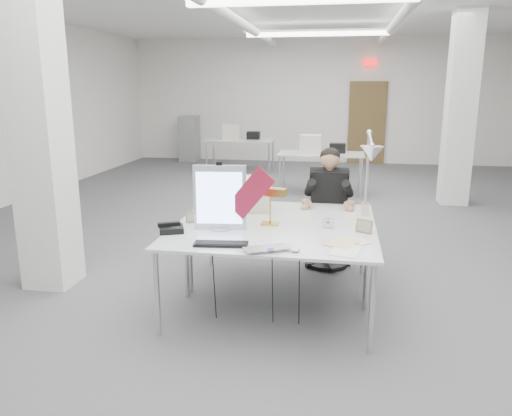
# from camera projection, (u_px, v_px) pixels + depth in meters

# --- Properties ---
(room_shell) EXTENTS (10.04, 14.04, 3.24)m
(room_shell) POSITION_uv_depth(u_px,v_px,m) (301.00, 109.00, 6.42)
(room_shell) COLOR #4D4D4F
(room_shell) RESTS_ON ground
(desk_main) EXTENTS (1.80, 0.90, 0.02)m
(desk_main) POSITION_uv_depth(u_px,v_px,m) (268.00, 240.00, 4.13)
(desk_main) COLOR silver
(desk_main) RESTS_ON room_shell
(desk_second) EXTENTS (1.80, 0.90, 0.02)m
(desk_second) POSITION_uv_depth(u_px,v_px,m) (281.00, 213.00, 4.99)
(desk_second) COLOR silver
(desk_second) RESTS_ON room_shell
(bg_desk_a) EXTENTS (1.60, 0.80, 0.02)m
(bg_desk_a) POSITION_uv_depth(u_px,v_px,m) (321.00, 154.00, 9.36)
(bg_desk_a) COLOR silver
(bg_desk_a) RESTS_ON room_shell
(bg_desk_b) EXTENTS (1.60, 0.80, 0.02)m
(bg_desk_b) POSITION_uv_depth(u_px,v_px,m) (240.00, 140.00, 11.80)
(bg_desk_b) COLOR silver
(bg_desk_b) RESTS_ON room_shell
(filing_cabinet) EXTENTS (0.45, 0.55, 1.20)m
(filing_cabinet) POSITION_uv_depth(u_px,v_px,m) (189.00, 138.00, 13.50)
(filing_cabinet) COLOR gray
(filing_cabinet) RESTS_ON room_shell
(office_chair) EXTENTS (0.49, 0.49, 0.96)m
(office_chair) POSITION_uv_depth(u_px,v_px,m) (328.00, 224.00, 5.56)
(office_chair) COLOR black
(office_chair) RESTS_ON room_shell
(seated_person) EXTENTS (0.50, 0.62, 0.90)m
(seated_person) POSITION_uv_depth(u_px,v_px,m) (329.00, 188.00, 5.41)
(seated_person) COLOR black
(seated_person) RESTS_ON office_chair
(monitor) EXTENTS (0.46, 0.10, 0.57)m
(monitor) POSITION_uv_depth(u_px,v_px,m) (220.00, 198.00, 4.33)
(monitor) COLOR silver
(monitor) RESTS_ON desk_main
(pennant) EXTENTS (0.44, 0.10, 0.48)m
(pennant) POSITION_uv_depth(u_px,v_px,m) (251.00, 193.00, 4.24)
(pennant) COLOR maroon
(pennant) RESTS_ON monitor
(keyboard) EXTENTS (0.44, 0.19, 0.02)m
(keyboard) POSITION_uv_depth(u_px,v_px,m) (221.00, 244.00, 3.94)
(keyboard) COLOR black
(keyboard) RESTS_ON desk_main
(laptop) EXTENTS (0.44, 0.39, 0.03)m
(laptop) POSITION_uv_depth(u_px,v_px,m) (270.00, 251.00, 3.76)
(laptop) COLOR #BCBCC1
(laptop) RESTS_ON desk_main
(mouse) EXTENTS (0.08, 0.06, 0.03)m
(mouse) POSITION_uv_depth(u_px,v_px,m) (295.00, 250.00, 3.78)
(mouse) COLOR silver
(mouse) RESTS_ON desk_main
(bankers_lamp) EXTENTS (0.33, 0.20, 0.35)m
(bankers_lamp) POSITION_uv_depth(u_px,v_px,m) (270.00, 206.00, 4.50)
(bankers_lamp) COLOR gold
(bankers_lamp) RESTS_ON desk_main
(desk_phone) EXTENTS (0.26, 0.24, 0.05)m
(desk_phone) POSITION_uv_depth(u_px,v_px,m) (171.00, 229.00, 4.30)
(desk_phone) COLOR black
(desk_phone) RESTS_ON desk_main
(picture_frame_left) EXTENTS (0.13, 0.10, 0.11)m
(picture_frame_left) POSITION_uv_depth(u_px,v_px,m) (193.00, 217.00, 4.60)
(picture_frame_left) COLOR #A78247
(picture_frame_left) RESTS_ON desk_main
(picture_frame_right) EXTENTS (0.15, 0.10, 0.12)m
(picture_frame_right) POSITION_uv_depth(u_px,v_px,m) (364.00, 226.00, 4.27)
(picture_frame_right) COLOR #AD7D4A
(picture_frame_right) RESTS_ON desk_main
(desk_clock) EXTENTS (0.10, 0.03, 0.10)m
(desk_clock) POSITION_uv_depth(u_px,v_px,m) (328.00, 222.00, 4.43)
(desk_clock) COLOR silver
(desk_clock) RESTS_ON desk_main
(paper_stack_a) EXTENTS (0.27, 0.34, 0.01)m
(paper_stack_a) POSITION_uv_depth(u_px,v_px,m) (345.00, 251.00, 3.81)
(paper_stack_a) COLOR white
(paper_stack_a) RESTS_ON desk_main
(paper_stack_b) EXTENTS (0.30, 0.33, 0.01)m
(paper_stack_b) POSITION_uv_depth(u_px,v_px,m) (342.00, 243.00, 3.99)
(paper_stack_b) COLOR #E6C689
(paper_stack_b) RESTS_ON desk_main
(paper_stack_c) EXTENTS (0.23, 0.23, 0.01)m
(paper_stack_c) POSITION_uv_depth(u_px,v_px,m) (360.00, 241.00, 4.05)
(paper_stack_c) COLOR silver
(paper_stack_c) RESTS_ON desk_main
(beige_monitor) EXTENTS (0.41, 0.39, 0.34)m
(beige_monitor) POSITION_uv_depth(u_px,v_px,m) (252.00, 194.00, 5.03)
(beige_monitor) COLOR beige
(beige_monitor) RESTS_ON desk_second
(architect_lamp) EXTENTS (0.47, 0.67, 0.82)m
(architect_lamp) POSITION_uv_depth(u_px,v_px,m) (368.00, 178.00, 4.54)
(architect_lamp) COLOR silver
(architect_lamp) RESTS_ON desk_second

